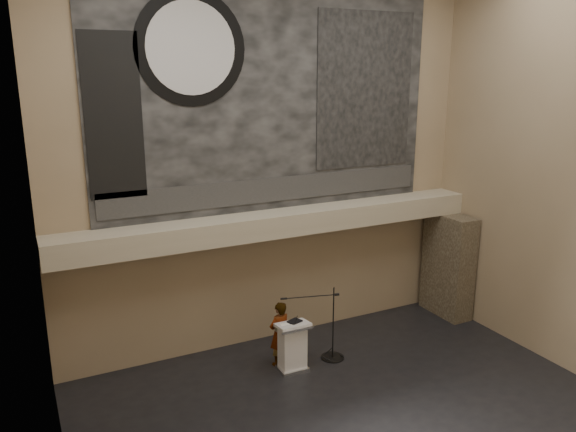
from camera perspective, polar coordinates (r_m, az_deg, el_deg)
floor at (r=11.02m, az=7.93°, el=-20.28°), size 10.00×10.00×0.00m
wall_back at (r=12.69m, az=-1.62°, el=5.41°), size 10.00×0.02×8.50m
wall_left at (r=7.65m, az=-23.51°, el=-2.04°), size 0.02×8.00×8.50m
soffit at (r=12.61m, az=-0.81°, el=-0.69°), size 10.00×0.80×0.50m
sprinkler_left at (r=12.07m, az=-7.57°, el=-2.92°), size 0.04×0.04×0.06m
sprinkler_right at (r=13.55m, az=6.55°, el=-0.93°), size 0.04×0.04×0.06m
banner at (r=12.51m, az=-1.61°, el=11.96°), size 8.00×0.05×5.00m
banner_text_strip at (r=12.74m, az=-1.47°, el=2.70°), size 7.76×0.02×0.55m
banner_clock_rim at (r=11.82m, az=-9.83°, el=16.45°), size 2.30×0.02×2.30m
banner_clock_face at (r=11.80m, az=-9.80°, el=16.46°), size 1.84×0.02×1.84m
banner_building_print at (r=13.66m, az=7.86°, el=12.48°), size 2.60×0.02×3.60m
banner_brick_print at (r=11.48m, az=-17.31°, el=9.58°), size 1.10×0.02×3.20m
stone_pier at (r=15.27m, az=15.96°, el=-4.80°), size 0.60×1.40×2.70m
lectern at (r=12.31m, az=0.45°, el=-13.12°), size 0.69×0.51×1.13m
binder at (r=12.09m, az=0.69°, el=-10.66°), size 0.33×0.30×0.04m
papers at (r=11.94m, az=-0.18°, el=-11.09°), size 0.20×0.27×0.00m
speaker_person at (r=12.45m, az=-0.87°, el=-11.86°), size 0.60×0.46×1.46m
mic_stand at (r=12.94m, az=4.38°, el=-13.20°), size 1.40×0.58×1.69m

